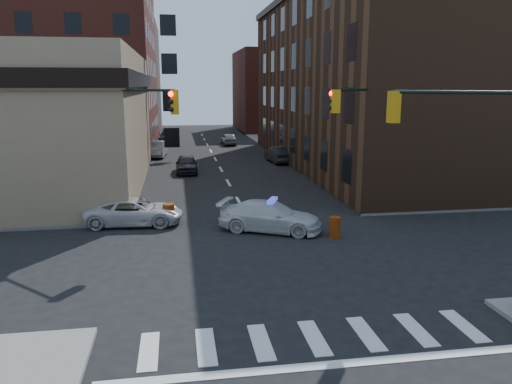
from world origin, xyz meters
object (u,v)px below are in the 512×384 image
object	(u,v)px
police_car	(270,216)
parked_car_enear	(278,154)
parked_car_wnear	(186,164)
pedestrian_a	(68,193)
pickup	(134,212)
pedestrian_b	(43,207)
barricade_nw_a	(123,206)
barrel_bank	(169,214)
barrel_road	(335,227)
parked_car_wfar	(157,149)

from	to	relation	value
police_car	parked_car_enear	bearing A→B (deg)	11.68
parked_car_enear	parked_car_wnear	bearing A→B (deg)	21.52
pedestrian_a	pickup	bearing A→B (deg)	0.88
pedestrian_b	police_car	bearing A→B (deg)	-13.71
pickup	barricade_nw_a	size ratio (longest dim) A/B	3.57
barrel_bank	barricade_nw_a	bearing A→B (deg)	145.79
parked_car_enear	barrel_road	size ratio (longest dim) A/B	4.62
parked_car_enear	pedestrian_b	xyz separation A→B (m)	(-15.68, -18.90, 0.29)
pedestrian_a	barrel_road	size ratio (longest dim) A/B	1.99
barrel_road	parked_car_wfar	bearing A→B (deg)	107.58
barrel_bank	barricade_nw_a	distance (m)	2.91
barrel_road	barrel_bank	size ratio (longest dim) A/B	0.92
barrel_bank	pedestrian_b	bearing A→B (deg)	176.24
police_car	barricade_nw_a	size ratio (longest dim) A/B	3.67
barrel_road	barricade_nw_a	world-z (taller)	barricade_nw_a
police_car	barrel_road	xyz separation A→B (m)	(2.73, -1.50, -0.23)
parked_car_wnear	barrel_road	size ratio (longest dim) A/B	4.31
barrel_bank	police_car	bearing A→B (deg)	-22.01
parked_car_wfar	barrel_road	distance (m)	29.66
parked_car_wnear	barricade_nw_a	size ratio (longest dim) A/B	3.09
parked_car_wnear	pedestrian_a	xyz separation A→B (m)	(-6.67, -11.87, 0.40)
barricade_nw_a	parked_car_wnear	bearing A→B (deg)	89.03
pickup	barrel_bank	distance (m)	1.72
police_car	barrel_bank	xyz separation A→B (m)	(-4.82, 1.95, -0.19)
pickup	parked_car_wfar	bearing A→B (deg)	3.16
pickup	parked_car_wnear	size ratio (longest dim) A/B	1.16
pickup	pedestrian_a	world-z (taller)	pedestrian_a
parked_car_wnear	pedestrian_a	size ratio (longest dim) A/B	2.17
pickup	pedestrian_b	xyz separation A→B (m)	(-4.38, 0.20, 0.35)
pedestrian_b	barrel_road	bearing A→B (deg)	-17.31
parked_car_wfar	pedestrian_a	bearing A→B (deg)	-95.79
police_car	pickup	distance (m)	6.87
police_car	barricade_nw_a	world-z (taller)	police_car
pedestrian_a	barrel_bank	bearing A→B (deg)	9.24
parked_car_wnear	parked_car_enear	bearing A→B (deg)	27.00
parked_car_enear	pedestrian_b	distance (m)	24.56
police_car	pickup	world-z (taller)	police_car
barrel_road	pedestrian_b	bearing A→B (deg)	164.24
pickup	barrel_road	world-z (taller)	pickup
pickup	pedestrian_a	distance (m)	4.83
parked_car_enear	pedestrian_b	bearing A→B (deg)	45.21
pedestrian_a	pedestrian_b	xyz separation A→B (m)	(-0.64, -2.84, -0.09)
pedestrian_b	pedestrian_a	bearing A→B (deg)	75.72
parked_car_wnear	barrel_bank	world-z (taller)	parked_car_wnear
pickup	parked_car_enear	world-z (taller)	parked_car_enear
police_car	pedestrian_b	world-z (taller)	pedestrian_b
parked_car_wnear	parked_car_enear	size ratio (longest dim) A/B	0.93
barrel_bank	pickup	bearing A→B (deg)	173.32
barrel_road	pickup	bearing A→B (deg)	158.49
pedestrian_a	barrel_bank	world-z (taller)	pedestrian_a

